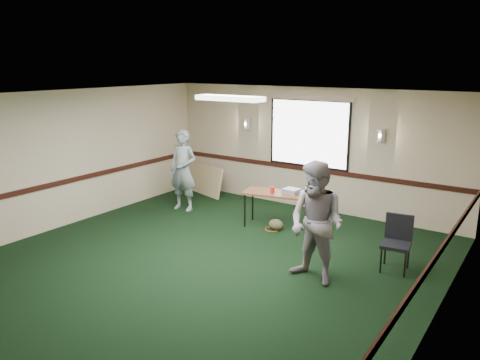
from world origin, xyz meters
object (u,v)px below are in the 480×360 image
Objects in this scene: conference_chair at (397,238)px; person_right at (316,223)px; projector at (292,191)px; folding_table at (280,195)px; person_left at (183,170)px.

person_right is (-0.87, -1.14, 0.40)m from conference_chair.
conference_chair is 1.49m from person_right.
conference_chair is (2.27, -0.71, -0.25)m from projector.
conference_chair reaches higher than folding_table.
conference_chair is at bearing -27.24° from folding_table.
folding_table is 5.12× the size of projector.
person_left is at bearing -169.63° from projector.
folding_table is 2.38m from person_left.
folding_table is 0.85× the size of person_left.
projector is 2.40m from conference_chair.
projector is 0.34× the size of conference_chair.
person_right reaches higher than person_left.
person_right reaches higher than projector.
person_left reaches higher than projector.
person_left is at bearing 169.22° from person_right.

